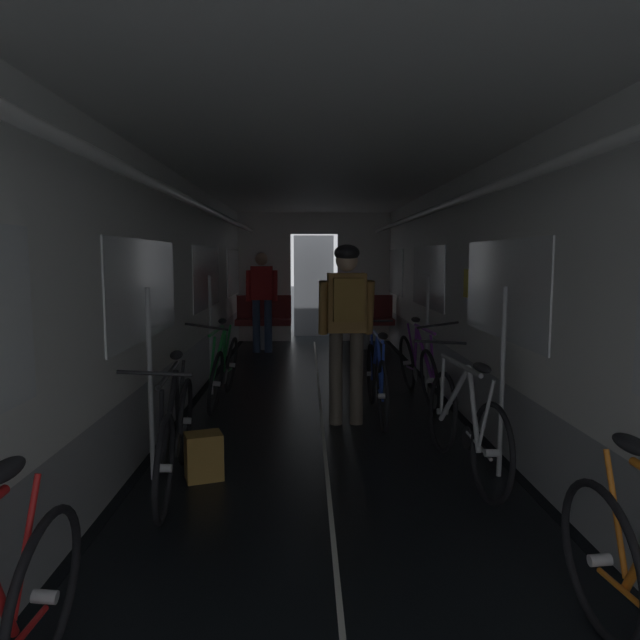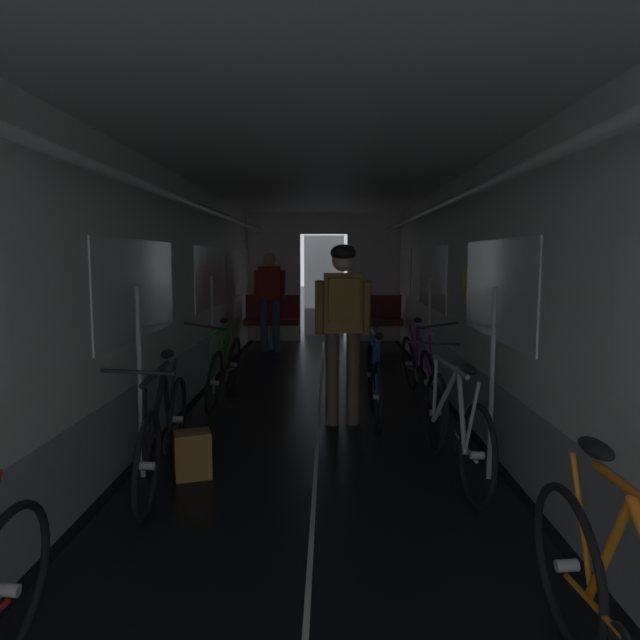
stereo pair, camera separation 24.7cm
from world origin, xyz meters
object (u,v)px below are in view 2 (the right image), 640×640
(bicycle_purple, at_px, (419,367))
(bicycle_blue_in_aisle, at_px, (374,380))
(backpack_on_floor, at_px, (193,455))
(bicycle_black, at_px, (164,432))
(bicycle_orange, at_px, (634,633))
(bench_seat_far_left, at_px, (272,317))
(bicycle_green, at_px, (224,368))
(bench_seat_far_right, at_px, (374,317))
(person_standing_near_bench, at_px, (270,295))
(person_cyclist_aisle, at_px, (343,314))
(bicycle_silver, at_px, (454,425))

(bicycle_purple, distance_m, bicycle_blue_in_aisle, 0.87)
(backpack_on_floor, bearing_deg, bicycle_purple, 48.76)
(bicycle_purple, relative_size, bicycle_black, 1.00)
(bicycle_black, bearing_deg, bicycle_orange, -44.58)
(bicycle_orange, distance_m, bicycle_purple, 4.57)
(bench_seat_far_left, xyz_separation_m, bicycle_green, (-0.17, -3.77, -0.19))
(bicycle_blue_in_aisle, bearing_deg, backpack_on_floor, -132.17)
(bench_seat_far_right, bearing_deg, bicycle_black, -107.74)
(bench_seat_far_right, xyz_separation_m, bicycle_blue_in_aisle, (-0.34, -4.37, -0.18))
(bicycle_black, height_order, person_standing_near_bench, person_standing_near_bench)
(bicycle_green, relative_size, person_standing_near_bench, 1.00)
(bicycle_green, bearing_deg, bicycle_orange, -64.23)
(bicycle_blue_in_aisle, bearing_deg, bicycle_purple, 51.05)
(person_standing_near_bench, bearing_deg, person_cyclist_aisle, -75.12)
(bench_seat_far_right, height_order, person_cyclist_aisle, person_cyclist_aisle)
(bicycle_orange, relative_size, bicycle_purple, 1.00)
(bicycle_silver, bearing_deg, person_cyclist_aisle, 121.25)
(bicycle_orange, height_order, backpack_on_floor, bicycle_orange)
(bicycle_green, bearing_deg, bench_seat_far_left, 87.47)
(bicycle_purple, relative_size, bicycle_green, 1.00)
(bench_seat_far_right, xyz_separation_m, bicycle_silver, (0.12, -5.93, -0.18))
(bench_seat_far_right, relative_size, backpack_on_floor, 2.89)
(bicycle_silver, distance_m, bicycle_black, 2.09)
(bicycle_orange, bearing_deg, bicycle_silver, 92.03)
(bench_seat_far_right, relative_size, bicycle_black, 0.58)
(person_cyclist_aisle, xyz_separation_m, backpack_on_floor, (-1.13, -1.34, -0.90))
(bicycle_blue_in_aisle, bearing_deg, bicycle_green, 159.80)
(person_cyclist_aisle, bearing_deg, backpack_on_floor, -130.11)
(bicycle_blue_in_aisle, bearing_deg, bicycle_silver, -73.61)
(bicycle_purple, distance_m, person_cyclist_aisle, 1.46)
(bench_seat_far_right, xyz_separation_m, backpack_on_floor, (-1.80, -5.98, -0.40))
(bench_seat_far_right, bearing_deg, bicycle_purple, -86.74)
(bench_seat_far_left, xyz_separation_m, bicycle_orange, (2.00, -8.26, -0.18))
(bicycle_purple, bearing_deg, bicycle_blue_in_aisle, -128.95)
(person_standing_near_bench, bearing_deg, bicycle_green, -92.85)
(person_cyclist_aisle, bearing_deg, bicycle_green, 146.42)
(bench_seat_far_left, distance_m, bench_seat_far_right, 1.80)
(bench_seat_far_right, bearing_deg, person_cyclist_aisle, -98.17)
(bench_seat_far_right, bearing_deg, person_standing_near_bench, -168.17)
(bench_seat_far_right, relative_size, bicycle_silver, 0.58)
(bicycle_purple, height_order, bicycle_blue_in_aisle, bicycle_purple)
(bicycle_orange, bearing_deg, bicycle_black, 135.42)
(bicycle_orange, distance_m, backpack_on_floor, 3.04)
(bicycle_purple, relative_size, person_cyclist_aisle, 0.98)
(bicycle_orange, height_order, bicycle_black, same)
(bicycle_silver, bearing_deg, bicycle_green, 134.05)
(bench_seat_far_left, bearing_deg, bicycle_silver, -72.07)
(bicycle_green, xyz_separation_m, person_cyclist_aisle, (1.30, -0.86, 0.69))
(bicycle_orange, bearing_deg, bicycle_green, 115.77)
(bench_seat_far_right, xyz_separation_m, bicycle_purple, (0.21, -3.69, -0.19))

